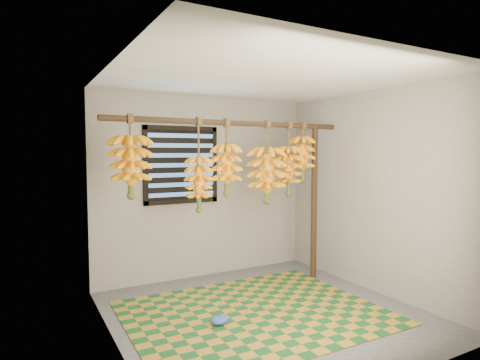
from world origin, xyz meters
TOP-DOWN VIEW (x-y plane):
  - floor at (0.00, 0.00)m, footprint 3.00×3.00m
  - ceiling at (0.00, 0.00)m, footprint 3.00×3.00m
  - wall_back at (0.00, 1.50)m, footprint 3.00×0.01m
  - wall_left at (-1.50, 0.00)m, footprint 0.01×3.00m
  - wall_right at (1.50, 0.00)m, footprint 0.01×3.00m
  - window at (-0.35, 1.48)m, footprint 1.00×0.04m
  - hanging_pole at (0.00, 0.70)m, footprint 3.00×0.06m
  - support_post at (1.20, 0.70)m, footprint 0.08×0.08m
  - woven_mat at (-0.10, 0.05)m, footprint 2.56×2.06m
  - plastic_bag at (-0.55, -0.03)m, footprint 0.22×0.18m
  - banana_bunch_a at (-1.19, 0.70)m, footprint 0.39×0.39m
  - banana_bunch_b at (-0.10, 0.70)m, footprint 0.34×0.34m
  - banana_bunch_c at (-0.44, 0.70)m, footprint 0.30×0.30m
  - banana_bunch_d at (0.78, 0.70)m, footprint 0.32×0.32m
  - banana_bunch_e at (0.46, 0.70)m, footprint 0.44×0.44m
  - banana_bunch_f at (1.00, 0.70)m, footprint 0.30×0.30m

SIDE VIEW (x-z plane):
  - floor at x=0.00m, z-range -0.01..0.00m
  - woven_mat at x=-0.10m, z-range 0.00..0.01m
  - plastic_bag at x=-0.55m, z-range 0.01..0.09m
  - support_post at x=1.20m, z-range 0.00..2.00m
  - wall_back at x=0.00m, z-range 0.00..2.40m
  - wall_left at x=-1.50m, z-range 0.00..2.40m
  - wall_right at x=1.50m, z-range 0.00..2.40m
  - banana_bunch_c at x=-0.44m, z-range 0.79..1.84m
  - banana_bunch_e at x=0.46m, z-range 0.89..1.89m
  - banana_bunch_d at x=0.78m, z-range 0.97..1.90m
  - banana_bunch_b at x=-0.10m, z-range 1.03..1.91m
  - window at x=-0.35m, z-range 1.00..2.00m
  - banana_bunch_a at x=-1.19m, z-range 1.10..1.94m
  - banana_bunch_f at x=1.00m, z-range 1.22..1.96m
  - hanging_pole at x=0.00m, z-range 1.97..2.03m
  - ceiling at x=0.00m, z-range 2.40..2.41m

